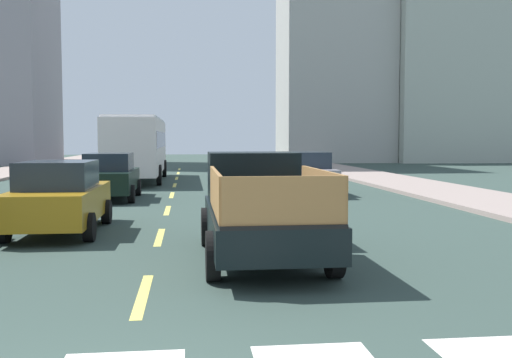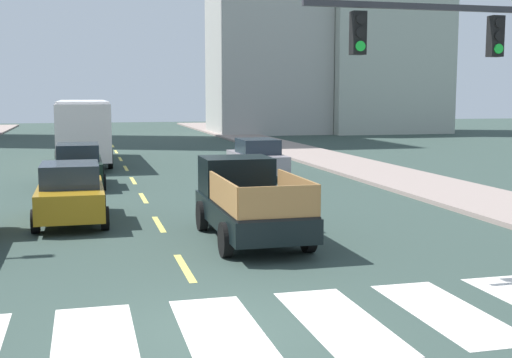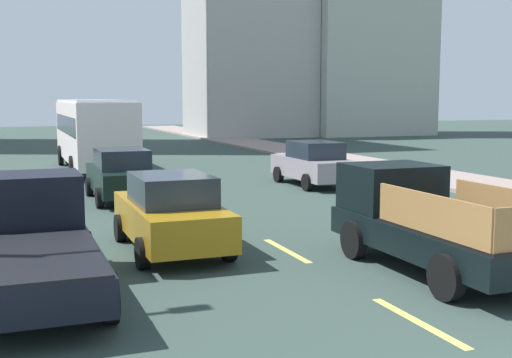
{
  "view_description": "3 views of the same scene",
  "coord_description": "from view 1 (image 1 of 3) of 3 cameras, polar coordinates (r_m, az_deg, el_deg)",
  "views": [
    {
      "loc": [
        0.67,
        -4.41,
        2.25
      ],
      "look_at": [
        2.42,
        10.67,
        1.2
      ],
      "focal_mm": 40.99,
      "sensor_mm": 36.0,
      "label": 1
    },
    {
      "loc": [
        -2.0,
        -9.93,
        3.66
      ],
      "look_at": [
        2.47,
        7.54,
        1.39
      ],
      "focal_mm": 47.48,
      "sensor_mm": 36.0,
      "label": 2
    },
    {
      "loc": [
        -5.68,
        -4.04,
        3.36
      ],
      "look_at": [
        1.62,
        15.16,
        0.83
      ],
      "focal_mm": 45.77,
      "sensor_mm": 36.0,
      "label": 3
    }
  ],
  "objects": [
    {
      "name": "sidewalk_right",
      "position": [
        24.83,
        18.32,
        -1.27
      ],
      "size": [
        3.85,
        110.0,
        0.15
      ],
      "primitive_type": "cube",
      "color": "gray",
      "rests_on": "ground"
    },
    {
      "name": "lane_dash_0",
      "position": [
        8.73,
        -10.98,
        -11.03
      ],
      "size": [
        0.16,
        2.4,
        0.01
      ],
      "primitive_type": "cube",
      "color": "#DACA56",
      "rests_on": "ground"
    },
    {
      "name": "lane_dash_1",
      "position": [
        13.61,
        -9.38,
        -5.6
      ],
      "size": [
        0.16,
        2.4,
        0.01
      ],
      "primitive_type": "cube",
      "color": "#DACA56",
      "rests_on": "ground"
    },
    {
      "name": "lane_dash_2",
      "position": [
        18.56,
        -8.64,
        -3.04
      ],
      "size": [
        0.16,
        2.4,
        0.01
      ],
      "primitive_type": "cube",
      "color": "#DACA56",
      "rests_on": "ground"
    },
    {
      "name": "lane_dash_3",
      "position": [
        23.53,
        -8.22,
        -1.56
      ],
      "size": [
        0.16,
        2.4,
        0.01
      ],
      "primitive_type": "cube",
      "color": "#DACA56",
      "rests_on": "ground"
    },
    {
      "name": "lane_dash_4",
      "position": [
        28.51,
        -7.94,
        -0.6
      ],
      "size": [
        0.16,
        2.4,
        0.01
      ],
      "primitive_type": "cube",
      "color": "#DACA56",
      "rests_on": "ground"
    },
    {
      "name": "lane_dash_5",
      "position": [
        33.49,
        -7.75,
        0.07
      ],
      "size": [
        0.16,
        2.4,
        0.01
      ],
      "primitive_type": "cube",
      "color": "#DACA56",
      "rests_on": "ground"
    },
    {
      "name": "lane_dash_6",
      "position": [
        38.48,
        -7.6,
        0.58
      ],
      "size": [
        0.16,
        2.4,
        0.01
      ],
      "primitive_type": "cube",
      "color": "#DACA56",
      "rests_on": "ground"
    },
    {
      "name": "lane_dash_7",
      "position": [
        43.47,
        -7.49,
        0.96
      ],
      "size": [
        0.16,
        2.4,
        0.01
      ],
      "primitive_type": "cube",
      "color": "#DACA56",
      "rests_on": "ground"
    },
    {
      "name": "pickup_stakebed",
      "position": [
        11.28,
        0.31,
        -2.73
      ],
      "size": [
        2.18,
        5.2,
        1.96
      ],
      "rotation": [
        0.0,
        0.0,
        -0.01
      ],
      "color": "black",
      "rests_on": "ground"
    },
    {
      "name": "city_bus",
      "position": [
        31.51,
        -11.47,
        3.34
      ],
      "size": [
        2.72,
        10.8,
        3.32
      ],
      "rotation": [
        0.0,
        0.0,
        -0.01
      ],
      "color": "silver",
      "rests_on": "ground"
    },
    {
      "name": "sedan_far",
      "position": [
        22.25,
        -14.08,
        0.26
      ],
      "size": [
        2.02,
        4.4,
        1.72
      ],
      "rotation": [
        0.0,
        0.0,
        -0.0
      ],
      "color": "black",
      "rests_on": "ground"
    },
    {
      "name": "sedan_near_left",
      "position": [
        23.65,
        4.88,
        0.57
      ],
      "size": [
        2.02,
        4.4,
        1.72
      ],
      "rotation": [
        0.0,
        0.0,
        -0.04
      ],
      "color": "gray",
      "rests_on": "ground"
    },
    {
      "name": "sedan_mid",
      "position": [
        14.7,
        -18.63,
        -1.68
      ],
      "size": [
        2.02,
        4.4,
        1.72
      ],
      "rotation": [
        0.0,
        0.0,
        0.04
      ],
      "color": "#9F7114",
      "rests_on": "ground"
    },
    {
      "name": "block_mid_left",
      "position": [
        58.5,
        7.62,
        12.54
      ],
      "size": [
        10.15,
        8.42,
        22.03
      ],
      "primitive_type": "cube",
      "color": "#A9A8A0",
      "rests_on": "ground"
    }
  ]
}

